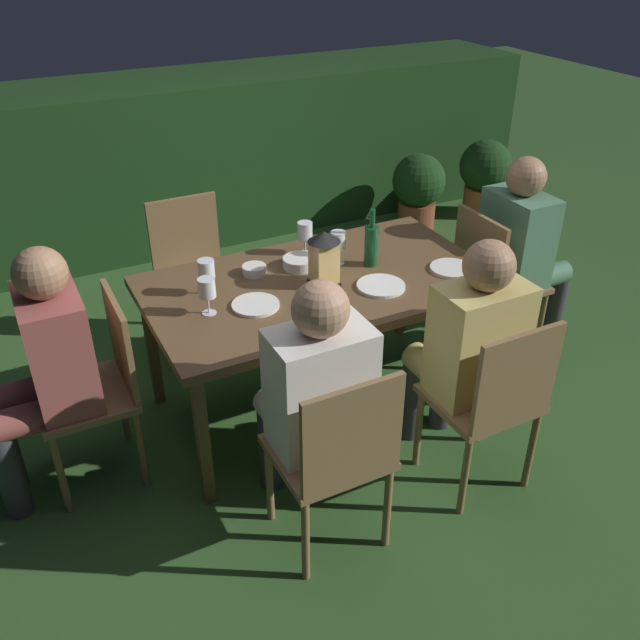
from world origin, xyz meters
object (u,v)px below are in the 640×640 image
chair_head_far (492,278)px  wine_glass_c (338,242)px  person_in_green (524,246)px  person_in_mustard (467,345)px  plate_a (256,305)px  lantern_centerpiece (324,255)px  potted_plant_by_hedge (418,188)px  chair_side_right_a (193,269)px  plate_b (381,286)px  plate_c (452,268)px  chair_side_left_b (492,398)px  bowl_bread (254,270)px  wine_glass_a (207,290)px  dining_table (320,291)px  person_in_rust (45,365)px  green_bottle_on_table (371,244)px  wine_glass_d (305,232)px  bowl_olives (299,262)px  person_in_cream (313,393)px  chair_head_near (100,382)px  wine_glass_b (206,271)px  potted_plant_corner (484,174)px  chair_side_left_a (336,453)px

chair_head_far → wine_glass_c: size_ratio=5.15×
person_in_green → wine_glass_c: size_ratio=6.80×
person_in_mustard → plate_a: 0.94m
lantern_centerpiece → potted_plant_by_hedge: size_ratio=0.44×
chair_side_right_a → plate_b: (0.59, -1.05, 0.24)m
plate_c → potted_plant_by_hedge: bearing=59.5°
chair_side_left_b → bowl_bread: size_ratio=7.48×
chair_side_right_a → bowl_bread: bearing=-79.6°
wine_glass_a → dining_table: bearing=4.9°
person_in_rust → wine_glass_a: 0.73m
green_bottle_on_table → chair_side_right_a: bearing=129.3°
chair_head_far → wine_glass_d: bearing=163.0°
bowl_olives → person_in_green: bearing=-7.7°
person_in_cream → green_bottle_on_table: size_ratio=3.96×
person_in_mustard → plate_b: size_ratio=5.06×
lantern_centerpiece → chair_head_near: bearing=178.4°
chair_head_far → dining_table: bearing=180.0°
wine_glass_b → person_in_rust: bearing=-170.8°
plate_b → plate_a: bearing=170.4°
chair_head_far → plate_b: (-0.85, -0.19, 0.24)m
green_bottle_on_table → potted_plant_by_hedge: 2.24m
person_in_rust → chair_side_right_a: bearing=43.8°
wine_glass_a → plate_b: (0.79, -0.14, -0.11)m
person_in_cream → wine_glass_b: bearing=100.3°
person_in_mustard → lantern_centerpiece: bearing=119.9°
person_in_rust → lantern_centerpiece: size_ratio=4.34×
plate_b → potted_plant_by_hedge: 2.44m
green_bottle_on_table → potted_plant_corner: size_ratio=0.46×
chair_side_left_a → plate_c: 1.22m
chair_head_near → person_in_cream: 0.98m
person_in_green → plate_a: size_ratio=5.40×
potted_plant_by_hedge → potted_plant_corner: (0.65, 0.00, 0.01)m
green_bottle_on_table → wine_glass_b: size_ratio=1.72×
chair_side_right_a → wine_glass_d: bearing=-51.6°
chair_head_far → chair_side_left_a: bearing=-149.1°
green_bottle_on_table → plate_a: green_bottle_on_table is taller
person_in_mustard → bowl_olives: bearing=115.2°
person_in_cream → lantern_centerpiece: bearing=59.4°
bowl_olives → green_bottle_on_table: bearing=-22.3°
person_in_cream → plate_c: bearing=25.5°
plate_c → chair_side_left_b: bearing=-110.9°
green_bottle_on_table → wine_glass_d: size_ratio=1.72×
person_in_cream → plate_c: person_in_cream is taller
chair_side_right_a → bowl_bread: chair_side_right_a is taller
chair_side_left_a → bowl_olives: bearing=71.6°
person_in_mustard → wine_glass_c: bearing=104.6°
chair_side_left_b → person_in_green: size_ratio=0.76×
chair_side_left_b → chair_side_left_a: (-0.74, 0.00, 0.00)m
person_in_mustard → chair_side_left_b: bearing=-90.0°
person_in_mustard → wine_glass_d: 1.03m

